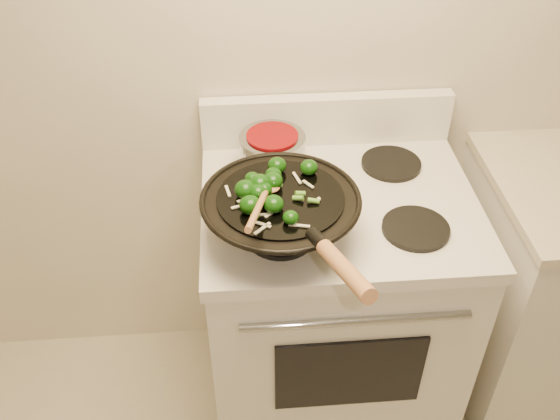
{
  "coord_description": "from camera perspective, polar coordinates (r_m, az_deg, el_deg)",
  "views": [
    {
      "loc": [
        -0.35,
        -0.2,
        2.01
      ],
      "look_at": [
        -0.26,
        1.0,
        1.03
      ],
      "focal_mm": 40.0,
      "sensor_mm": 36.0,
      "label": 1
    }
  ],
  "objects": [
    {
      "name": "stove",
      "position": [
        2.08,
        4.71,
        -8.69
      ],
      "size": [
        0.78,
        0.67,
        1.08
      ],
      "color": "white",
      "rests_on": "ground"
    },
    {
      "name": "stirfry",
      "position": [
        1.55,
        -1.24,
        2.06
      ],
      "size": [
        0.24,
        0.28,
        0.05
      ],
      "color": "#0E3808",
      "rests_on": "wok"
    },
    {
      "name": "wooden_spoon",
      "position": [
        1.49,
        -1.62,
        1.06
      ],
      "size": [
        0.1,
        0.29,
        0.09
      ],
      "color": "#A86E42",
      "rests_on": "wok"
    },
    {
      "name": "wok",
      "position": [
        1.58,
        0.12,
        -0.43
      ],
      "size": [
        0.41,
        0.66,
        0.25
      ],
      "color": "black",
      "rests_on": "stove"
    },
    {
      "name": "saucepan",
      "position": [
        1.83,
        -0.7,
        5.34
      ],
      "size": [
        0.19,
        0.31,
        0.11
      ],
      "color": "#96999E",
      "rests_on": "stove"
    }
  ]
}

